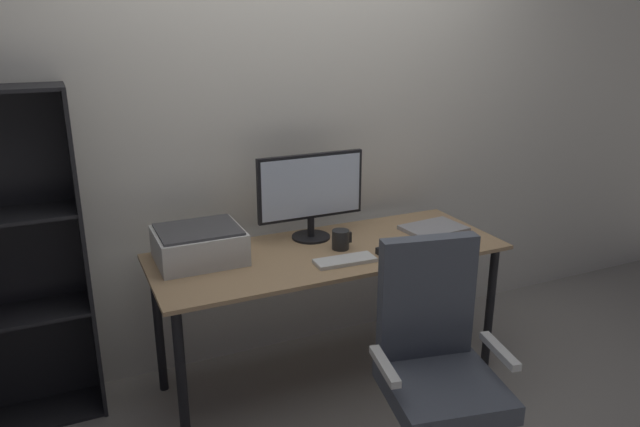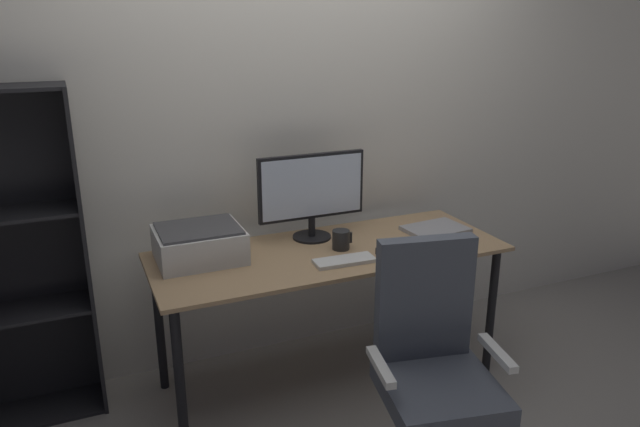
# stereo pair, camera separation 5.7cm
# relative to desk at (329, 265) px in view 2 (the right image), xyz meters

# --- Properties ---
(ground_plane) EXTENTS (12.00, 12.00, 0.00)m
(ground_plane) POSITION_rel_desk_xyz_m (0.00, 0.00, -0.66)
(ground_plane) COLOR gray
(back_wall) EXTENTS (6.40, 0.10, 2.60)m
(back_wall) POSITION_rel_desk_xyz_m (0.00, 0.50, 0.64)
(back_wall) COLOR silver
(back_wall) RESTS_ON ground
(desk) EXTENTS (1.75, 0.67, 0.74)m
(desk) POSITION_rel_desk_xyz_m (0.00, 0.00, 0.00)
(desk) COLOR tan
(desk) RESTS_ON ground
(monitor) EXTENTS (0.57, 0.20, 0.45)m
(monitor) POSITION_rel_desk_xyz_m (-0.01, 0.19, 0.34)
(monitor) COLOR black
(monitor) RESTS_ON desk
(keyboard) EXTENTS (0.29, 0.12, 0.02)m
(keyboard) POSITION_rel_desk_xyz_m (-0.00, -0.17, 0.09)
(keyboard) COLOR silver
(keyboard) RESTS_ON desk
(mouse) EXTENTS (0.06, 0.10, 0.03)m
(mouse) POSITION_rel_desk_xyz_m (0.21, -0.19, 0.10)
(mouse) COLOR black
(mouse) RESTS_ON desk
(coffee_mug) EXTENTS (0.10, 0.09, 0.10)m
(coffee_mug) POSITION_rel_desk_xyz_m (0.06, -0.01, 0.13)
(coffee_mug) COLOR black
(coffee_mug) RESTS_ON desk
(laptop) EXTENTS (0.34, 0.26, 0.02)m
(laptop) POSITION_rel_desk_xyz_m (0.64, 0.02, 0.09)
(laptop) COLOR #99999E
(laptop) RESTS_ON desk
(printer) EXTENTS (0.40, 0.34, 0.16)m
(printer) POSITION_rel_desk_xyz_m (-0.61, 0.13, 0.16)
(printer) COLOR silver
(printer) RESTS_ON desk
(office_chair) EXTENTS (0.56, 0.55, 1.01)m
(office_chair) POSITION_rel_desk_xyz_m (0.10, -0.79, -0.20)
(office_chair) COLOR silver
(office_chair) RESTS_ON ground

